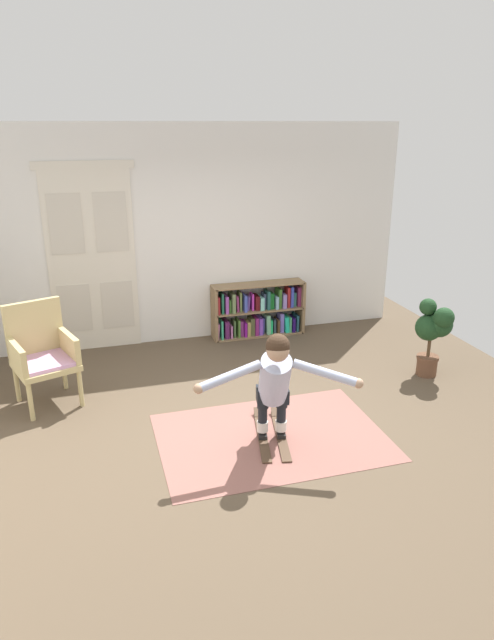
{
  "coord_description": "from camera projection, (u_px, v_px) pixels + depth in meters",
  "views": [
    {
      "loc": [
        -1.35,
        -4.75,
        2.9
      ],
      "look_at": [
        0.1,
        0.21,
        1.05
      ],
      "focal_mm": 31.28,
      "sensor_mm": 36.0,
      "label": 1
    }
  ],
  "objects": [
    {
      "name": "ground_plane",
      "position": [
        243.0,
        425.0,
        5.62
      ],
      "size": [
        7.2,
        7.2,
        0.0
      ],
      "primitive_type": "plane",
      "color": "brown"
    },
    {
      "name": "back_wall",
      "position": [
        190.0,
        236.0,
        7.49
      ],
      "size": [
        6.0,
        0.1,
        2.9
      ],
      "primitive_type": "cube",
      "color": "silver",
      "rests_on": "ground"
    },
    {
      "name": "double_door",
      "position": [
        92.0,
        259.0,
        7.17
      ],
      "size": [
        1.22,
        0.05,
        2.45
      ],
      "color": "beige",
      "rests_on": "ground"
    },
    {
      "name": "rug",
      "position": [
        272.0,
        437.0,
        5.42
      ],
      "size": [
        2.18,
        1.51,
        0.01
      ],
      "primitive_type": "cube",
      "color": "#8A594F",
      "rests_on": "ground"
    },
    {
      "name": "bookshelf",
      "position": [
        259.0,
        312.0,
        7.91
      ],
      "size": [
        1.32,
        0.3,
        0.76
      ],
      "color": "olive",
      "rests_on": "ground"
    },
    {
      "name": "wicker_chair",
      "position": [
        42.0,
        352.0,
        5.93
      ],
      "size": [
        0.77,
        0.77,
        1.1
      ],
      "color": "tan",
      "rests_on": "ground"
    },
    {
      "name": "potted_plant",
      "position": [
        433.0,
        330.0,
        6.58
      ],
      "size": [
        0.42,
        0.43,
        0.94
      ],
      "color": "brown",
      "rests_on": "ground"
    },
    {
      "name": "skis_pair",
      "position": [
        271.0,
        433.0,
        5.44
      ],
      "size": [
        0.46,
        0.96,
        0.07
      ],
      "color": "#4B3625",
      "rests_on": "rug"
    },
    {
      "name": "person_skier",
      "position": [
        275.0,
        378.0,
        5.01
      ],
      "size": [
        1.44,
        0.79,
        1.12
      ],
      "color": "white",
      "rests_on": "skis_pair"
    }
  ]
}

